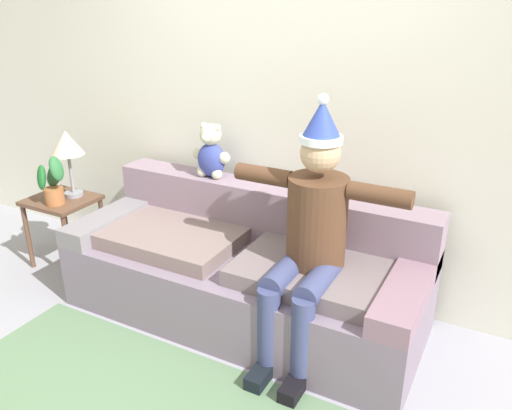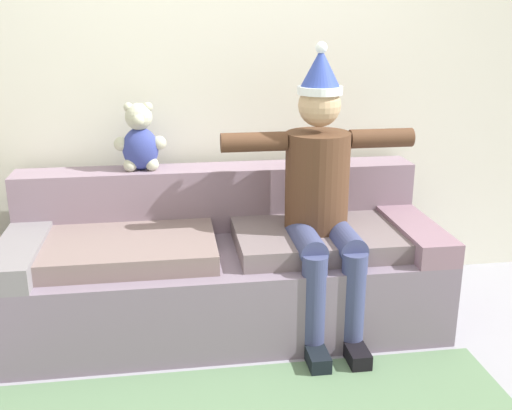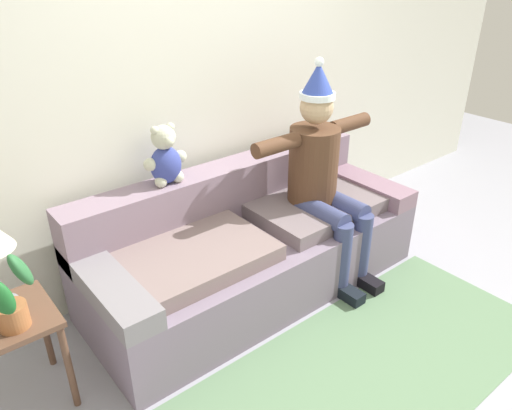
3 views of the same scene
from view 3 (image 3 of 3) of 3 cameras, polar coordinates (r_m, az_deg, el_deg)
ground_plane at (r=2.99m, az=12.14°, el=-17.75°), size 10.00×10.00×0.00m
back_wall at (r=3.36m, az=-6.68°, el=14.48°), size 7.00×0.10×2.70m
couch at (r=3.35m, az=-0.64°, el=-4.62°), size 2.29×0.92×0.80m
person_seated at (r=3.33m, az=7.80°, el=3.70°), size 1.02×0.77×1.51m
teddy_bear at (r=3.05m, az=-10.49°, el=5.45°), size 0.29×0.17×0.38m
side_table at (r=2.72m, az=-27.22°, el=-13.39°), size 0.48×0.43×0.55m
potted_plant at (r=2.49m, az=-26.91°, el=-9.65°), size 0.26×0.28×0.38m
area_rug at (r=2.97m, az=12.87°, el=-18.15°), size 2.39×1.04×0.01m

